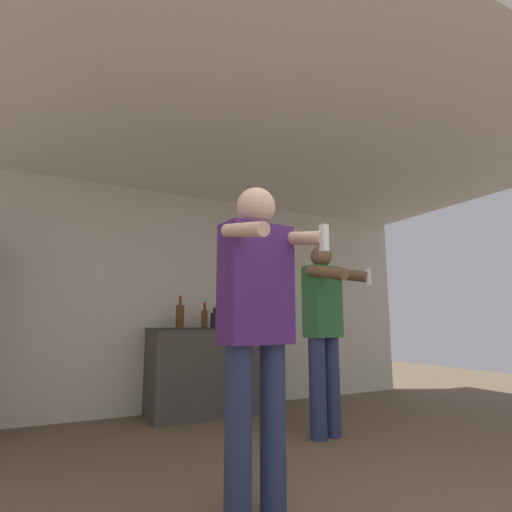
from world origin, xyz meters
TOP-DOWN VIEW (x-y plane):
  - wall_back at (0.00, 3.41)m, footprint 7.00×0.06m
  - ceiling_slab at (0.00, 1.69)m, footprint 7.00×3.90m
  - counter at (0.40, 3.08)m, footprint 1.30×0.63m
  - bottle_amber_bourbon at (0.48, 3.08)m, footprint 0.09×0.09m
  - bottle_short_whiskey at (0.89, 3.08)m, footprint 0.08×0.08m
  - bottle_tall_gin at (0.70, 3.08)m, footprint 0.08×0.08m
  - bottle_clear_vodka at (0.36, 3.08)m, footprint 0.07×0.07m
  - bottle_dark_rum at (0.07, 3.08)m, footprint 0.09×0.09m
  - person_woman_foreground at (-0.20, 0.70)m, footprint 0.48×0.50m
  - person_man_side at (1.03, 1.74)m, footprint 0.48×0.57m

SIDE VIEW (x-z plane):
  - counter at x=0.40m, z-range 0.00..0.94m
  - person_man_side at x=1.03m, z-range 0.09..1.80m
  - person_woman_foreground at x=-0.20m, z-range 0.12..1.88m
  - bottle_amber_bourbon at x=0.48m, z-range 0.91..1.16m
  - bottle_tall_gin at x=0.70m, z-range 0.90..1.19m
  - bottle_clear_vodka at x=0.36m, z-range 0.91..1.19m
  - bottle_short_whiskey at x=0.89m, z-range 0.91..1.24m
  - bottle_dark_rum at x=0.07m, z-range 0.90..1.25m
  - wall_back at x=0.00m, z-range 0.00..2.55m
  - ceiling_slab at x=0.00m, z-range 2.55..2.60m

